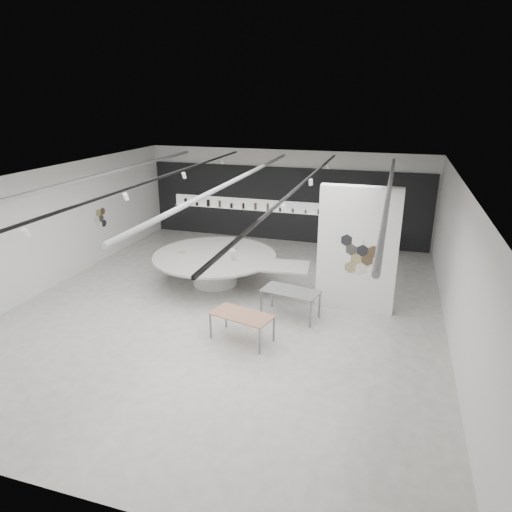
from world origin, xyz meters
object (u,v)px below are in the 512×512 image
(display_island, at_px, (217,265))
(partition_column, at_px, (357,250))
(sample_table_wood, at_px, (242,316))
(kitchen_counter, at_px, (370,240))
(sample_table_stone, at_px, (291,293))

(display_island, bearing_deg, partition_column, -13.13)
(sample_table_wood, bearing_deg, kitchen_counter, 72.50)
(partition_column, height_order, display_island, partition_column)
(kitchen_counter, bearing_deg, sample_table_stone, -97.11)
(display_island, height_order, sample_table_stone, display_island)
(display_island, xyz_separation_m, sample_table_stone, (2.82, -1.62, 0.07))
(sample_table_stone, distance_m, kitchen_counter, 6.81)
(kitchen_counter, bearing_deg, display_island, -124.92)
(partition_column, height_order, kitchen_counter, partition_column)
(sample_table_wood, distance_m, sample_table_stone, 1.84)
(sample_table_wood, xyz_separation_m, sample_table_stone, (0.88, 1.62, 0.07))
(display_island, bearing_deg, sample_table_wood, -64.96)
(sample_table_stone, bearing_deg, display_island, 150.20)
(display_island, xyz_separation_m, sample_table_wood, (1.95, -3.24, 0.00))
(partition_column, xyz_separation_m, display_island, (-4.46, 0.56, -1.14))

